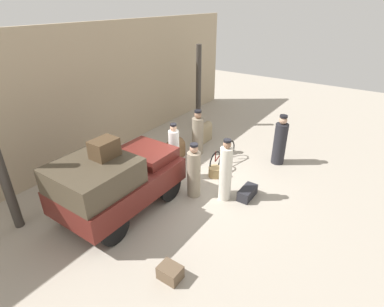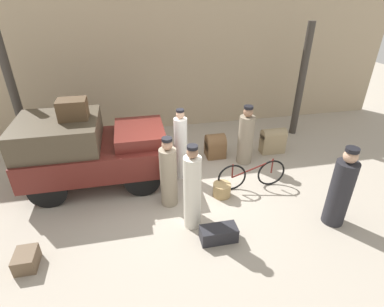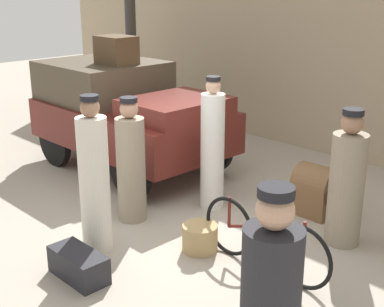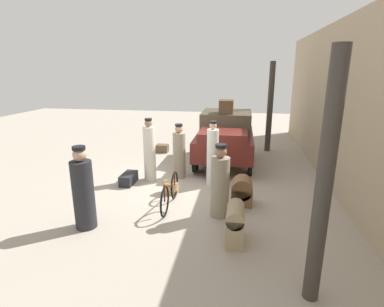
{
  "view_description": "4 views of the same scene",
  "coord_description": "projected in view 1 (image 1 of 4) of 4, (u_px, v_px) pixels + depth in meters",
  "views": [
    {
      "loc": [
        -6.44,
        -4.36,
        5.12
      ],
      "look_at": [
        0.2,
        0.2,
        0.95
      ],
      "focal_mm": 28.0,
      "sensor_mm": 36.0,
      "label": 1
    },
    {
      "loc": [
        -1.05,
        -5.75,
        4.34
      ],
      "look_at": [
        0.2,
        0.2,
        0.95
      ],
      "focal_mm": 28.0,
      "sensor_mm": 36.0,
      "label": 2
    },
    {
      "loc": [
        4.8,
        -4.31,
        3.05
      ],
      "look_at": [
        0.2,
        0.2,
        0.95
      ],
      "focal_mm": 50.0,
      "sensor_mm": 36.0,
      "label": 3
    },
    {
      "loc": [
        8.07,
        1.49,
        3.2
      ],
      "look_at": [
        0.2,
        0.2,
        0.95
      ],
      "focal_mm": 28.0,
      "sensor_mm": 36.0,
      "label": 4
    }
  ],
  "objects": [
    {
      "name": "canopy_pillar_right",
      "position": [
        198.0,
        87.0,
        12.84
      ],
      "size": [
        0.22,
        0.22,
        3.5
      ],
      "color": "#38332D",
      "rests_on": "ground"
    },
    {
      "name": "porter_carrying_trunk",
      "position": [
        194.0,
        173.0,
        8.45
      ],
      "size": [
        0.38,
        0.38,
        1.66
      ],
      "color": "gray",
      "rests_on": "ground"
    },
    {
      "name": "porter_standing_middle",
      "position": [
        174.0,
        153.0,
        9.27
      ],
      "size": [
        0.33,
        0.33,
        1.85
      ],
      "color": "white",
      "rests_on": "ground"
    },
    {
      "name": "suitcase_black_upright",
      "position": [
        204.0,
        132.0,
        11.95
      ],
      "size": [
        0.71,
        0.34,
        0.76
      ],
      "color": "#9E8966",
      "rests_on": "ground"
    },
    {
      "name": "porter_with_bicycle",
      "position": [
        225.0,
        172.0,
        8.26
      ],
      "size": [
        0.35,
        0.35,
        1.86
      ],
      "color": "silver",
      "rests_on": "ground"
    },
    {
      "name": "porter_lifting_near_truck",
      "position": [
        280.0,
        142.0,
        10.17
      ],
      "size": [
        0.43,
        0.43,
        1.75
      ],
      "color": "#232328",
      "rests_on": "ground"
    },
    {
      "name": "ground_plane",
      "position": [
        194.0,
        185.0,
        9.26
      ],
      "size": [
        30.0,
        30.0,
        0.0
      ],
      "primitive_type": "plane",
      "color": "#A89E8E"
    },
    {
      "name": "truck",
      "position": [
        115.0,
        180.0,
        7.72
      ],
      "size": [
        3.34,
        1.88,
        1.73
      ],
      "color": "black",
      "rests_on": "ground"
    },
    {
      "name": "station_building_facade",
      "position": [
        96.0,
        93.0,
        10.27
      ],
      "size": [
        16.0,
        0.15,
        4.5
      ],
      "color": "tan",
      "rests_on": "ground"
    },
    {
      "name": "bicycle",
      "position": [
        223.0,
        155.0,
        10.23
      ],
      "size": [
        1.71,
        0.04,
        0.75
      ],
      "color": "black",
      "rests_on": "ground"
    },
    {
      "name": "conductor_in_dark_uniform",
      "position": [
        198.0,
        134.0,
        10.85
      ],
      "size": [
        0.42,
        0.42,
        1.67
      ],
      "color": "gray",
      "rests_on": "ground"
    },
    {
      "name": "wicker_basket",
      "position": [
        215.0,
        172.0,
        9.65
      ],
      "size": [
        0.42,
        0.42,
        0.32
      ],
      "color": "tan",
      "rests_on": "ground"
    },
    {
      "name": "canopy_pillar_left",
      "position": [
        0.0,
        165.0,
        6.8
      ],
      "size": [
        0.22,
        0.22,
        3.5
      ],
      "color": "#38332D",
      "rests_on": "ground"
    },
    {
      "name": "trunk_barrel_dark",
      "position": [
        175.0,
        148.0,
        10.77
      ],
      "size": [
        0.54,
        0.51,
        0.69
      ],
      "color": "brown",
      "rests_on": "ground"
    },
    {
      "name": "trunk_on_truck_roof",
      "position": [
        104.0,
        148.0,
        7.12
      ],
      "size": [
        0.63,
        0.48,
        0.45
      ],
      "color": "#4C3823",
      "rests_on": "truck"
    },
    {
      "name": "trunk_umber_medium",
      "position": [
        247.0,
        193.0,
        8.62
      ],
      "size": [
        0.72,
        0.34,
        0.3
      ],
      "color": "#232328",
      "rests_on": "ground"
    },
    {
      "name": "trunk_wicker_pale",
      "position": [
        170.0,
        272.0,
        6.11
      ],
      "size": [
        0.36,
        0.46,
        0.3
      ],
      "color": "brown",
      "rests_on": "ground"
    }
  ]
}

